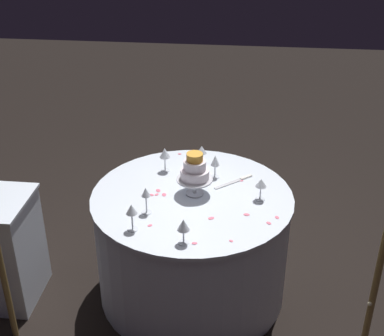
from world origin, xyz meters
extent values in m
plane|color=black|center=(0.00, 0.00, 0.00)|extent=(12.00, 12.00, 0.00)
sphere|color=#F9EAB2|center=(-1.00, 0.55, 0.47)|extent=(0.02, 0.02, 0.02)
cylinder|color=silver|center=(0.00, 0.00, 0.36)|extent=(1.21, 1.21, 0.72)
cylinder|color=silver|center=(0.00, 0.00, 0.73)|extent=(1.24, 1.24, 0.02)
cylinder|color=silver|center=(-0.01, -0.02, 0.74)|extent=(0.11, 0.11, 0.01)
cylinder|color=silver|center=(-0.01, -0.02, 0.79)|extent=(0.02, 0.02, 0.09)
cylinder|color=silver|center=(-0.01, -0.02, 0.84)|extent=(0.22, 0.22, 0.01)
cylinder|color=white|center=(-0.01, -0.02, 0.88)|extent=(0.17, 0.17, 0.06)
cylinder|color=white|center=(-0.01, -0.02, 0.94)|extent=(0.14, 0.14, 0.06)
cylinder|color=gold|center=(-0.01, -0.02, 0.99)|extent=(0.10, 0.10, 0.05)
cylinder|color=silver|center=(-0.12, -0.24, 0.74)|extent=(0.06, 0.06, 0.00)
cylinder|color=silver|center=(-0.12, -0.24, 0.78)|extent=(0.01, 0.01, 0.08)
cone|color=silver|center=(-0.12, -0.24, 0.86)|extent=(0.06, 0.06, 0.07)
cylinder|color=silver|center=(-0.41, 0.00, 0.74)|extent=(0.06, 0.06, 0.00)
cylinder|color=silver|center=(-0.41, 0.00, 0.78)|extent=(0.01, 0.01, 0.09)
cone|color=silver|center=(-0.41, 0.00, 0.85)|extent=(0.07, 0.07, 0.05)
cylinder|color=silver|center=(0.24, 0.22, 0.74)|extent=(0.06, 0.06, 0.00)
cylinder|color=silver|center=(0.24, 0.22, 0.80)|extent=(0.01, 0.01, 0.11)
cone|color=silver|center=(0.24, 0.22, 0.88)|extent=(0.05, 0.05, 0.05)
cylinder|color=silver|center=(-0.01, 0.49, 0.74)|extent=(0.06, 0.06, 0.00)
cylinder|color=silver|center=(-0.01, 0.49, 0.78)|extent=(0.01, 0.01, 0.08)
cone|color=silver|center=(-0.01, 0.49, 0.86)|extent=(0.07, 0.07, 0.06)
cylinder|color=silver|center=(-0.02, -0.38, 0.74)|extent=(0.06, 0.06, 0.00)
cylinder|color=silver|center=(-0.02, -0.38, 0.79)|extent=(0.01, 0.01, 0.09)
cone|color=silver|center=(-0.02, -0.38, 0.86)|extent=(0.06, 0.06, 0.06)
cylinder|color=silver|center=(0.28, 0.39, 0.74)|extent=(0.06, 0.06, 0.00)
cylinder|color=silver|center=(0.28, 0.39, 0.79)|extent=(0.01, 0.01, 0.10)
cone|color=silver|center=(0.28, 0.39, 0.87)|extent=(0.06, 0.06, 0.06)
cylinder|color=silver|center=(0.21, -0.29, 0.74)|extent=(0.06, 0.06, 0.00)
cylinder|color=silver|center=(0.21, -0.29, 0.79)|extent=(0.01, 0.01, 0.10)
cone|color=silver|center=(0.21, -0.29, 0.87)|extent=(0.07, 0.07, 0.07)
cube|color=silver|center=(-0.22, -0.16, 0.74)|extent=(0.18, 0.16, 0.01)
cube|color=white|center=(-0.32, -0.25, 0.74)|extent=(0.08, 0.07, 0.01)
ellipsoid|color=#EA6B84|center=(-0.26, 0.44, 0.74)|extent=(0.03, 0.03, 0.00)
ellipsoid|color=#EA6B84|center=(-0.34, 0.18, 0.74)|extent=(0.04, 0.03, 0.00)
ellipsoid|color=#EA6B84|center=(0.21, -0.03, 0.74)|extent=(0.04, 0.05, 0.00)
ellipsoid|color=#EA6B84|center=(-0.46, 0.25, 0.74)|extent=(0.04, 0.04, 0.00)
ellipsoid|color=#EA6B84|center=(0.17, 0.01, 0.74)|extent=(0.04, 0.04, 0.00)
ellipsoid|color=#EA6B84|center=(-0.51, 0.19, 0.74)|extent=(0.03, 0.04, 0.00)
ellipsoid|color=#EA6B84|center=(-0.07, 0.48, 0.74)|extent=(0.03, 0.03, 0.00)
ellipsoid|color=#EA6B84|center=(-0.14, 0.24, 0.74)|extent=(0.05, 0.04, 0.00)
ellipsoid|color=#EA6B84|center=(0.22, 0.02, 0.74)|extent=(0.03, 0.03, 0.00)
ellipsoid|color=#EA6B84|center=(-0.39, -0.15, 0.74)|extent=(0.03, 0.03, 0.00)
ellipsoid|color=#EA6B84|center=(0.09, -0.15, 0.74)|extent=(0.04, 0.05, 0.00)
ellipsoid|color=#EA6B84|center=(0.15, -0.54, 0.74)|extent=(0.03, 0.02, 0.00)
ellipsoid|color=#EA6B84|center=(0.24, 0.03, 0.74)|extent=(0.04, 0.03, 0.00)
ellipsoid|color=#EA6B84|center=(-0.29, -0.21, 0.74)|extent=(0.03, 0.02, 0.00)
ellipsoid|color=#EA6B84|center=(0.20, 0.35, 0.74)|extent=(0.03, 0.03, 0.00)
camera|label=1|loc=(-0.31, 2.76, 2.44)|focal=49.96mm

